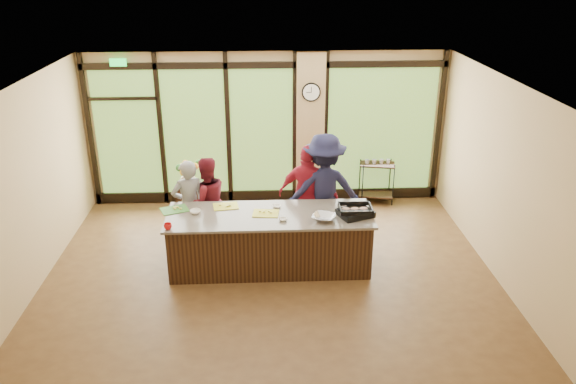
{
  "coord_description": "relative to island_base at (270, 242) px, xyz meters",
  "views": [
    {
      "loc": [
        -0.09,
        -7.6,
        4.62
      ],
      "look_at": [
        0.29,
        0.4,
        1.25
      ],
      "focal_mm": 35.0,
      "sensor_mm": 36.0,
      "label": 1
    }
  ],
  "objects": [
    {
      "name": "cook_midright",
      "position": [
        0.67,
        0.81,
        0.44
      ],
      "size": [
        1.11,
        0.73,
        1.76
      ],
      "primitive_type": "imported",
      "rotation": [
        0.0,
        0.0,
        2.82
      ],
      "color": "maroon",
      "rests_on": "floor"
    },
    {
      "name": "island_base",
      "position": [
        0.0,
        0.0,
        0.0
      ],
      "size": [
        3.1,
        1.0,
        0.88
      ],
      "primitive_type": "cube",
      "color": "#311E10",
      "rests_on": "floor"
    },
    {
      "name": "cutting_board_right",
      "position": [
        -0.06,
        0.03,
        0.49
      ],
      "size": [
        0.43,
        0.34,
        0.01
      ],
      "primitive_type": "cube",
      "rotation": [
        0.0,
        0.0,
        -0.11
      ],
      "color": "gold",
      "rests_on": "countertop"
    },
    {
      "name": "cook_midleft",
      "position": [
        -1.06,
        0.86,
        0.34
      ],
      "size": [
        0.94,
        0.85,
        1.57
      ],
      "primitive_type": "imported",
      "rotation": [
        0.0,
        0.0,
        3.55
      ],
      "color": "maroon",
      "rests_on": "floor"
    },
    {
      "name": "back_wall",
      "position": [
        0.0,
        2.7,
        1.06
      ],
      "size": [
        7.0,
        0.0,
        7.0
      ],
      "primitive_type": "plane",
      "rotation": [
        1.57,
        0.0,
        0.0
      ],
      "color": "tan",
      "rests_on": "floor"
    },
    {
      "name": "prep_bowl_mid",
      "position": [
        0.2,
        -0.23,
        0.5
      ],
      "size": [
        0.16,
        0.16,
        0.04
      ],
      "primitive_type": "imported",
      "rotation": [
        0.0,
        0.0,
        -0.25
      ],
      "color": "white",
      "rests_on": "countertop"
    },
    {
      "name": "wall_clock",
      "position": [
        0.85,
        2.57,
        1.81
      ],
      "size": [
        0.36,
        0.04,
        0.36
      ],
      "color": "black",
      "rests_on": "window_wall"
    },
    {
      "name": "right_wall",
      "position": [
        3.5,
        -0.3,
        1.06
      ],
      "size": [
        0.0,
        6.0,
        6.0
      ],
      "primitive_type": "plane",
      "rotation": [
        1.57,
        0.0,
        -1.57
      ],
      "color": "tan",
      "rests_on": "floor"
    },
    {
      "name": "ceiling",
      "position": [
        0.0,
        -0.3,
        2.56
      ],
      "size": [
        7.0,
        7.0,
        0.0
      ],
      "primitive_type": "plane",
      "rotation": [
        3.14,
        0.0,
        0.0
      ],
      "color": "white",
      "rests_on": "back_wall"
    },
    {
      "name": "floor",
      "position": [
        0.0,
        -0.3,
        -0.44
      ],
      "size": [
        7.0,
        7.0,
        0.0
      ],
      "primitive_type": "plane",
      "color": "#4D331B",
      "rests_on": "ground"
    },
    {
      "name": "prep_bowl_far",
      "position": [
        0.12,
        0.27,
        0.5
      ],
      "size": [
        0.17,
        0.17,
        0.03
      ],
      "primitive_type": "imported",
      "rotation": [
        0.0,
        0.0,
        -0.37
      ],
      "color": "white",
      "rests_on": "countertop"
    },
    {
      "name": "bar_cart",
      "position": [
        2.18,
        2.45,
        0.11
      ],
      "size": [
        0.74,
        0.51,
        0.92
      ],
      "rotation": [
        0.0,
        0.0,
        -0.2
      ],
      "color": "#311E10",
      "rests_on": "floor"
    },
    {
      "name": "prep_bowl_near",
      "position": [
        -1.15,
        0.09,
        0.51
      ],
      "size": [
        0.23,
        0.23,
        0.05
      ],
      "primitive_type": "imported",
      "rotation": [
        0.0,
        0.0,
        -0.39
      ],
      "color": "white",
      "rests_on": "countertop"
    },
    {
      "name": "roasting_pan",
      "position": [
        1.32,
        -0.11,
        0.52
      ],
      "size": [
        0.61,
        0.55,
        0.09
      ],
      "primitive_type": "cube",
      "rotation": [
        0.0,
        0.0,
        0.39
      ],
      "color": "black",
      "rests_on": "countertop"
    },
    {
      "name": "cook_right",
      "position": [
        0.93,
        0.81,
        0.54
      ],
      "size": [
        1.31,
        0.8,
        1.95
      ],
      "primitive_type": "imported",
      "rotation": [
        0.0,
        0.0,
        3.21
      ],
      "color": "#171834",
      "rests_on": "floor"
    },
    {
      "name": "red_ramekin",
      "position": [
        -1.5,
        -0.45,
        0.53
      ],
      "size": [
        0.15,
        0.15,
        0.09
      ],
      "primitive_type": "imported",
      "rotation": [
        0.0,
        0.0,
        -0.3
      ],
      "color": "red",
      "rests_on": "countertop"
    },
    {
      "name": "left_wall",
      "position": [
        -3.5,
        -0.3,
        1.06
      ],
      "size": [
        0.0,
        6.0,
        6.0
      ],
      "primitive_type": "plane",
      "rotation": [
        1.57,
        0.0,
        1.57
      ],
      "color": "tan",
      "rests_on": "floor"
    },
    {
      "name": "cutting_board_center",
      "position": [
        -0.7,
        0.33,
        0.49
      ],
      "size": [
        0.43,
        0.35,
        0.01
      ],
      "primitive_type": "cube",
      "rotation": [
        0.0,
        0.0,
        0.15
      ],
      "color": "gold",
      "rests_on": "countertop"
    },
    {
      "name": "flower_vase",
      "position": [
        -1.44,
        1.56,
        0.51
      ],
      "size": [
        0.35,
        0.35,
        0.29
      ],
      "primitive_type": "imported",
      "rotation": [
        0.0,
        0.0,
        -0.36
      ],
      "color": "olive",
      "rests_on": "flower_stand"
    },
    {
      "name": "countertop",
      "position": [
        0.0,
        0.0,
        0.46
      ],
      "size": [
        3.2,
        1.1,
        0.04
      ],
      "primitive_type": "cube",
      "color": "gray",
      "rests_on": "island_base"
    },
    {
      "name": "cook_left",
      "position": [
        -1.33,
        0.7,
        0.35
      ],
      "size": [
        0.67,
        0.55,
        1.58
      ],
      "primitive_type": "imported",
      "rotation": [
        0.0,
        0.0,
        3.49
      ],
      "color": "gray",
      "rests_on": "floor"
    },
    {
      "name": "mixing_bowl",
      "position": [
        0.82,
        -0.25,
        0.52
      ],
      "size": [
        0.45,
        0.45,
        0.08
      ],
      "primitive_type": "imported",
      "rotation": [
        0.0,
        0.0,
        -0.4
      ],
      "color": "silver",
      "rests_on": "countertop"
    },
    {
      "name": "cutting_board_left",
      "position": [
        -1.5,
        0.23,
        0.49
      ],
      "size": [
        0.5,
        0.44,
        0.01
      ],
      "primitive_type": "cube",
      "rotation": [
        0.0,
        0.0,
        0.39
      ],
      "color": "#3B7D2D",
      "rests_on": "countertop"
    },
    {
      "name": "flower_stand",
      "position": [
        -1.44,
        1.56,
        -0.04
      ],
      "size": [
        0.43,
        0.43,
        0.8
      ],
      "primitive_type": "cube",
      "rotation": [
        0.0,
        0.0,
        -0.09
      ],
      "color": "#311E10",
      "rests_on": "floor"
    },
    {
      "name": "window_wall",
      "position": [
        0.16,
        2.65,
        0.95
      ],
      "size": [
        6.9,
        0.12,
        3.0
      ],
      "color": "tan",
      "rests_on": "floor"
    }
  ]
}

